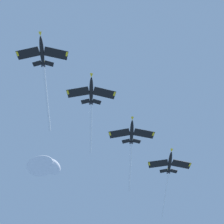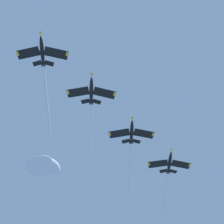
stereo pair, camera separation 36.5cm
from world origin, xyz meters
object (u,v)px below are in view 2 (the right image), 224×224
at_px(jet_lead, 44,73).
at_px(jet_fourth, 168,172).
at_px(jet_third, 131,147).
at_px(jet_second, 91,105).

bearing_deg(jet_lead, jet_fourth, -13.52).
height_order(jet_lead, jet_third, jet_lead).
bearing_deg(jet_fourth, jet_third, 162.04).
height_order(jet_second, jet_fourth, jet_second).
bearing_deg(jet_second, jet_lead, 160.95).
relative_size(jet_second, jet_fourth, 0.91).
bearing_deg(jet_fourth, jet_second, 169.00).
bearing_deg(jet_second, jet_third, -5.18).
distance_m(jet_lead, jet_fourth, 73.26).
height_order(jet_second, jet_third, jet_second).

